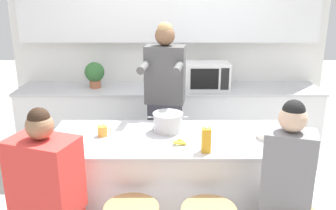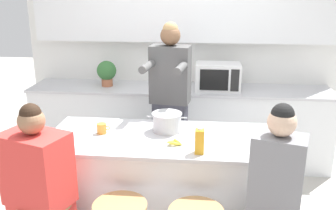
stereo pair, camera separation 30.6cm
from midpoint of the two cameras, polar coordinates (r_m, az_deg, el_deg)
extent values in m
cube|color=silver|center=(4.68, -1.99, 8.59)|extent=(3.84, 0.06, 2.70)
cube|color=silver|center=(4.52, -2.09, 14.33)|extent=(3.53, 0.16, 0.75)
cube|color=silver|center=(4.59, -1.99, -3.21)|extent=(3.53, 0.58, 0.91)
cube|color=#BCBCC1|center=(4.44, -2.05, 2.46)|extent=(3.56, 0.61, 0.03)
cube|color=silver|center=(3.26, -2.74, -12.11)|extent=(1.94, 0.76, 0.82)
cube|color=#BCBCC1|center=(3.07, -2.85, -5.22)|extent=(1.98, 0.80, 0.03)
cylinder|color=tan|center=(2.78, -20.47, -14.87)|extent=(0.38, 0.38, 0.02)
cylinder|color=tan|center=(2.67, -9.25, -15.39)|extent=(0.38, 0.38, 0.02)
cylinder|color=tan|center=(2.62, 2.60, -15.80)|extent=(0.38, 0.38, 0.02)
cube|color=#383842|center=(3.90, -2.92, -6.50)|extent=(0.35, 0.26, 0.98)
cube|color=#4C4C4C|center=(3.65, -3.11, 4.64)|extent=(0.41, 0.27, 0.56)
cylinder|color=#4C4C4C|center=(3.41, -6.55, 5.72)|extent=(0.11, 0.32, 0.07)
cylinder|color=#4C4C4C|center=(3.35, -1.35, 5.61)|extent=(0.11, 0.32, 0.07)
sphere|color=brown|center=(3.59, -3.22, 10.52)|extent=(0.22, 0.22, 0.19)
sphere|color=#A37F51|center=(3.58, -3.23, 11.36)|extent=(0.17, 0.17, 0.15)
cube|color=red|center=(2.66, -21.69, -10.00)|extent=(0.51, 0.42, 0.51)
sphere|color=#936B4C|center=(2.53, -22.57, -3.04)|extent=(0.23, 0.23, 0.18)
sphere|color=black|center=(2.51, -22.70, -2.00)|extent=(0.18, 0.18, 0.14)
cube|color=slate|center=(2.55, 14.19, -9.84)|extent=(0.37, 0.30, 0.56)
sphere|color=#DBB293|center=(2.40, 14.85, -2.00)|extent=(0.22, 0.22, 0.18)
sphere|color=black|center=(2.39, 14.94, -0.89)|extent=(0.18, 0.18, 0.14)
cylinder|color=#B7BABC|center=(3.16, -3.04, -2.75)|extent=(0.24, 0.24, 0.15)
cylinder|color=#B7BABC|center=(3.14, -3.06, -1.38)|extent=(0.26, 0.26, 0.01)
cylinder|color=#B7BABC|center=(3.16, -5.70, -1.92)|extent=(0.05, 0.01, 0.01)
cylinder|color=#B7BABC|center=(3.14, -0.39, -1.92)|extent=(0.05, 0.01, 0.01)
cylinder|color=silver|center=(3.11, 12.52, -4.48)|extent=(0.22, 0.22, 0.06)
cylinder|color=orange|center=(3.15, -12.98, -3.93)|extent=(0.08, 0.08, 0.09)
torus|color=orange|center=(3.14, -12.06, -3.87)|extent=(0.04, 0.01, 0.04)
ellipsoid|color=yellow|center=(2.90, -1.54, -5.89)|extent=(0.10, 0.04, 0.04)
ellipsoid|color=yellow|center=(2.93, -2.04, -5.67)|extent=(0.08, 0.10, 0.04)
ellipsoid|color=yellow|center=(2.93, -1.02, -5.67)|extent=(0.09, 0.09, 0.04)
cube|color=gold|center=(2.77, 2.46, -5.43)|extent=(0.07, 0.07, 0.19)
cylinder|color=white|center=(2.73, 2.49, -3.50)|extent=(0.03, 0.03, 0.02)
cube|color=white|center=(4.37, 3.74, 4.48)|extent=(0.51, 0.33, 0.31)
cube|color=black|center=(4.20, 3.27, 3.95)|extent=(0.32, 0.01, 0.24)
cube|color=black|center=(4.22, 6.37, 3.94)|extent=(0.09, 0.01, 0.25)
cylinder|color=#A86042|center=(4.54, -13.19, 3.11)|extent=(0.13, 0.13, 0.09)
sphere|color=#336633|center=(4.50, -13.32, 4.88)|extent=(0.23, 0.23, 0.23)
camera|label=1|loc=(0.15, -92.86, -0.92)|focal=40.00mm
camera|label=2|loc=(0.15, 87.14, 0.92)|focal=40.00mm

